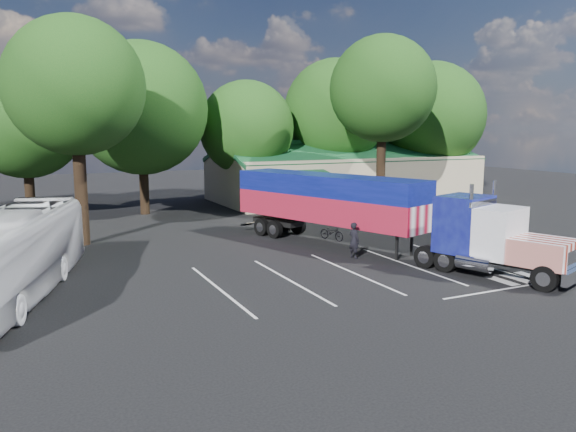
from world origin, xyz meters
name	(u,v)px	position (x,y,z in m)	size (l,w,h in m)	color
ground	(295,248)	(0.00, 0.00, 0.00)	(120.00, 120.00, 0.00)	black
event_hall	(343,175)	(13.74, 17.81, 2.21)	(24.20, 14.12, 5.55)	tan
tree_row_b	(25,120)	(-13.00, 17.80, 7.13)	(8.40, 8.40, 11.35)	black
tree_row_c	(141,109)	(-5.00, 16.20, 8.04)	(10.00, 10.00, 13.05)	black
tree_row_d	(247,128)	(4.00, 17.50, 6.58)	(8.00, 8.00, 10.60)	black
tree_row_e	(336,112)	(13.00, 18.00, 8.09)	(9.60, 9.60, 12.90)	black
tree_row_f	(431,116)	(23.00, 16.80, 7.79)	(10.40, 10.40, 13.00)	black
tree_near_left	(75,87)	(-10.50, 6.00, 8.81)	(7.60, 7.60, 12.65)	black
tree_near_right	(383,89)	(11.50, 8.50, 9.46)	(8.00, 8.00, 13.50)	black
semi_truck	(364,208)	(3.04, -2.18, 2.35)	(8.92, 19.50, 4.16)	black
woman	(354,240)	(1.60, -3.53, 0.93)	(0.67, 0.44, 1.85)	black
bicycle	(332,232)	(2.92, 1.00, 0.47)	(0.63, 1.81, 0.95)	black
tour_bus	(8,255)	(-14.12, -3.67, 1.73)	(2.91, 12.42, 3.46)	silver
silver_sedan	(339,204)	(9.04, 10.50, 0.65)	(1.37, 3.94, 1.30)	#ADAEB5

